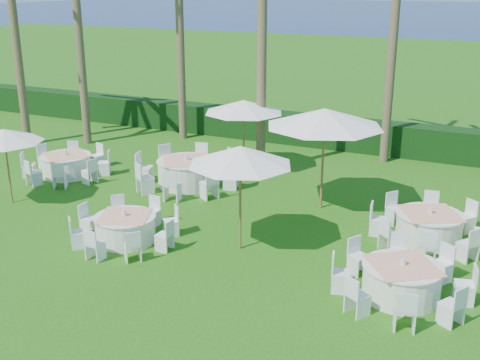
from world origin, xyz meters
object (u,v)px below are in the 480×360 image
(banquet_table_b, at_px, (125,228))
(banquet_table_f, at_px, (429,226))
(umbrella_d, at_px, (325,118))
(banquet_table_e, at_px, (187,172))
(umbrella_c, at_px, (244,106))
(banquet_table_d, at_px, (67,165))
(banquet_table_c, at_px, (402,280))
(umbrella_a, at_px, (4,136))
(umbrella_b, at_px, (240,155))

(banquet_table_b, xyz_separation_m, banquet_table_f, (7.06, 3.33, 0.03))
(banquet_table_b, relative_size, umbrella_d, 0.81)
(banquet_table_e, xyz_separation_m, umbrella_c, (1.00, 2.24, 1.84))
(banquet_table_d, distance_m, banquet_table_f, 12.07)
(banquet_table_b, xyz_separation_m, umbrella_c, (0.24, 6.76, 1.92))
(banquet_table_c, bearing_deg, banquet_table_b, -179.22)
(banquet_table_f, distance_m, umbrella_a, 12.20)
(banquet_table_c, distance_m, umbrella_b, 4.66)
(umbrella_a, height_order, umbrella_c, umbrella_c)
(banquet_table_e, bearing_deg, umbrella_a, -137.59)
(banquet_table_d, height_order, umbrella_a, umbrella_a)
(banquet_table_f, bearing_deg, umbrella_d, 161.55)
(banquet_table_d, height_order, banquet_table_e, banquet_table_e)
(umbrella_d, bearing_deg, umbrella_c, 146.73)
(umbrella_b, bearing_deg, umbrella_a, 179.83)
(banquet_table_c, relative_size, banquet_table_e, 0.86)
(banquet_table_c, distance_m, banquet_table_f, 3.23)
(banquet_table_b, relative_size, banquet_table_e, 0.80)
(banquet_table_b, height_order, banquet_table_e, banquet_table_e)
(umbrella_a, bearing_deg, banquet_table_c, -3.78)
(banquet_table_d, relative_size, banquet_table_f, 0.97)
(banquet_table_b, distance_m, banquet_table_d, 6.19)
(umbrella_b, bearing_deg, banquet_table_c, -10.37)
(umbrella_c, bearing_deg, banquet_table_f, -26.71)
(banquet_table_b, xyz_separation_m, umbrella_a, (-4.77, 0.87, 1.72))
(banquet_table_f, distance_m, umbrella_b, 5.28)
(umbrella_d, bearing_deg, umbrella_b, -105.23)
(banquet_table_e, height_order, umbrella_d, umbrella_d)
(banquet_table_d, relative_size, banquet_table_e, 0.85)
(banquet_table_d, xyz_separation_m, umbrella_c, (5.24, 3.12, 1.90))
(umbrella_a, bearing_deg, umbrella_c, 49.66)
(banquet_table_c, height_order, umbrella_a, umbrella_a)
(banquet_table_b, xyz_separation_m, banquet_table_c, (6.98, 0.09, 0.02))
(umbrella_a, distance_m, umbrella_d, 9.31)
(banquet_table_e, xyz_separation_m, umbrella_a, (-4.00, -3.65, 1.63))
(banquet_table_b, relative_size, umbrella_c, 1.00)
(banquet_table_e, bearing_deg, banquet_table_b, -80.39)
(umbrella_a, height_order, umbrella_d, umbrella_d)
(banquet_table_b, xyz_separation_m, umbrella_b, (2.86, 0.85, 2.06))
(banquet_table_f, bearing_deg, banquet_table_e, 171.29)
(banquet_table_b, bearing_deg, umbrella_d, 49.01)
(umbrella_a, bearing_deg, banquet_table_d, 94.86)
(umbrella_b, distance_m, umbrella_d, 3.70)
(banquet_table_e, xyz_separation_m, banquet_table_f, (7.83, -1.20, -0.06))
(banquet_table_e, bearing_deg, umbrella_d, -1.50)
(umbrella_a, xyz_separation_m, umbrella_b, (7.63, -0.02, 0.35))
(banquet_table_b, relative_size, banquet_table_d, 0.94)
(banquet_table_e, distance_m, umbrella_c, 3.06)
(umbrella_d, bearing_deg, banquet_table_d, -175.04)
(banquet_table_e, bearing_deg, banquet_table_d, -168.18)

